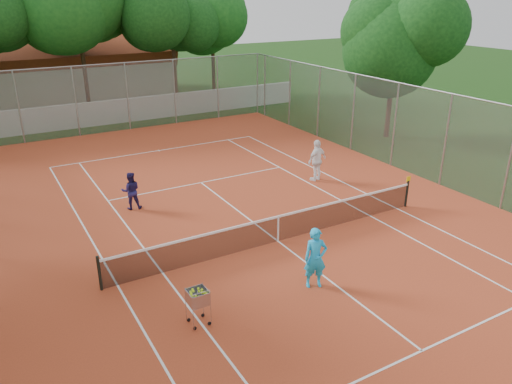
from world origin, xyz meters
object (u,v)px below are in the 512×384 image
player_far_right (317,160)px  tennis_net (278,228)px  ball_hopper (198,306)px  clubhouse (57,70)px  player_near (315,258)px  player_far_left (131,191)px

player_far_right → tennis_net: bearing=28.6°
player_far_right → ball_hopper: (-8.79, -6.95, -0.39)m
clubhouse → ball_hopper: 31.93m
player_near → player_far_left: player_near is taller
clubhouse → player_far_left: (-1.47, -23.85, -1.43)m
player_far_right → player_far_left: bearing=-20.3°
clubhouse → player_far_right: size_ratio=8.79×
clubhouse → player_far_left: size_ratio=10.99×
tennis_net → player_near: (-0.55, -2.84, 0.41)m
ball_hopper → clubhouse: bearing=71.6°
player_near → player_far_left: bearing=131.0°
clubhouse → ball_hopper: (-2.16, -31.81, -1.64)m
clubhouse → player_far_right: clubhouse is taller
player_far_left → clubhouse: bearing=-79.3°
player_near → ball_hopper: player_near is taller
player_near → player_far_left: (-2.92, 7.99, -0.16)m
player_near → ball_hopper: (-3.60, 0.02, -0.36)m
player_near → player_far_right: size_ratio=0.97×
player_far_right → ball_hopper: size_ratio=1.73×
tennis_net → player_far_left: (-3.47, 5.15, 0.26)m
tennis_net → ball_hopper: (-4.16, -2.81, 0.05)m
player_far_left → tennis_net: bearing=138.2°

